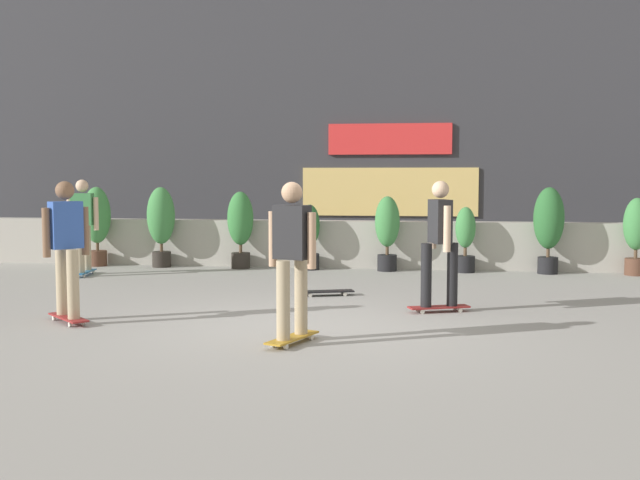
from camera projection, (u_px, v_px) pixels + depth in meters
ground_plane at (302, 328)px, 8.91m from camera, size 48.00×48.00×0.00m
planter_wall at (353, 244)px, 14.79m from camera, size 18.00×0.40×0.90m
building_backdrop at (370, 114)px, 18.50m from camera, size 20.00×2.08×6.50m
potted_plant_0 at (97, 220)px, 15.01m from camera, size 0.54×0.54×1.55m
potted_plant_1 at (161, 220)px, 14.83m from camera, size 0.54×0.54×1.55m
potted_plant_2 at (240, 224)px, 14.61m from camera, size 0.50×0.50×1.46m
potted_plant_3 at (310, 235)px, 14.44m from camera, size 0.38×0.38×1.22m
potted_plant_4 at (387, 228)px, 14.22m from camera, size 0.46×0.46×1.39m
potted_plant_5 at (465, 238)px, 14.03m from camera, size 0.37×0.37×1.20m
potted_plant_6 at (549, 223)px, 13.80m from camera, size 0.54×0.54×1.56m
potted_plant_7 at (636, 231)px, 13.60m from camera, size 0.45×0.45×1.37m
skater_far_left at (440, 240)px, 9.87m from camera, size 0.82×0.53×1.70m
skater_far_right at (292, 255)px, 7.98m from camera, size 0.53×0.82×1.70m
skater_by_wall_left at (83, 222)px, 13.54m from camera, size 0.56×0.82×1.70m
skater_mid_plaza at (66, 245)px, 9.14m from camera, size 0.72×0.69×1.70m
skateboard_near_camera at (327, 292)px, 11.30m from camera, size 0.82×0.45×0.08m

